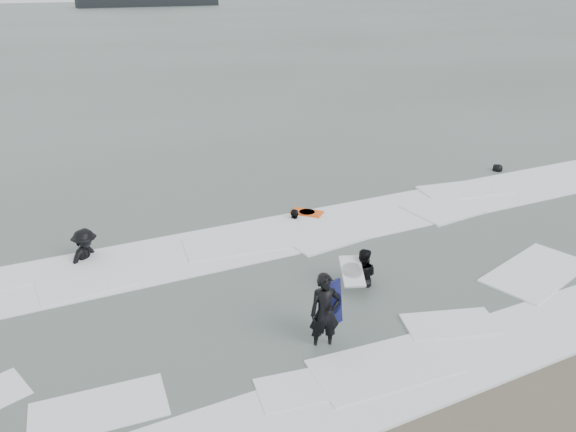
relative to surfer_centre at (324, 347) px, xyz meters
name	(u,v)px	position (x,y,z in m)	size (l,w,h in m)	color
ground	(396,358)	(1.13, -0.91, 0.00)	(320.00, 320.00, 0.00)	brown
sea	(56,28)	(1.13, 79.09, 0.06)	(320.00, 320.00, 0.00)	#47544C
surfer_centre	(324,347)	(0.00, 0.00, 0.00)	(0.62, 0.41, 1.70)	black
surfer_wading	(362,285)	(2.04, 1.81, 0.00)	(0.73, 0.57, 1.51)	black
surfer_breaker	(87,261)	(-3.86, 5.95, 0.00)	(1.14, 0.65, 1.76)	black
surfer_right_near	(295,220)	(2.26, 6.00, 0.00)	(0.89, 0.37, 1.52)	black
surfer_right_far	(497,172)	(11.24, 6.79, 0.00)	(0.72, 0.47, 1.47)	black
surf_foam	(310,273)	(1.13, 2.79, 0.04)	(30.03, 9.06, 0.09)	white
bodyboards	(328,255)	(1.58, 2.70, 0.50)	(3.24, 6.61, 1.25)	#0E1041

